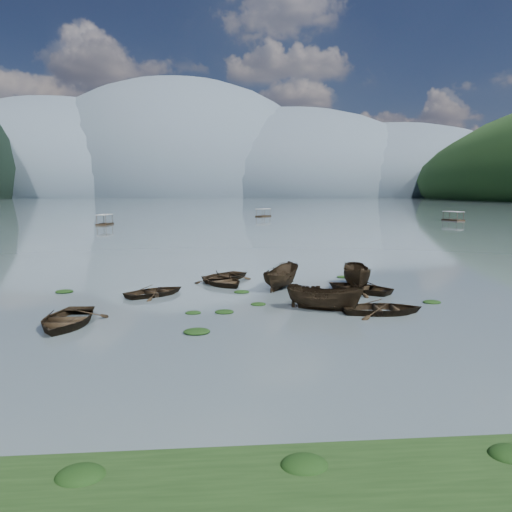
{
  "coord_description": "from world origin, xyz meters",
  "views": [
    {
      "loc": [
        -3.04,
        -22.59,
        6.38
      ],
      "look_at": [
        0.0,
        12.0,
        2.0
      ],
      "focal_mm": 35.0,
      "sensor_mm": 36.0,
      "label": 1
    }
  ],
  "objects": [
    {
      "name": "rowboat_0",
      "position": [
        -10.16,
        1.75,
        0.0
      ],
      "size": [
        3.63,
        4.9,
        0.98
      ],
      "primitive_type": "imported",
      "rotation": [
        0.0,
        0.0,
        -0.06
      ],
      "color": "black",
      "rests_on": "ground"
    },
    {
      "name": "weed_clump_7",
      "position": [
        6.84,
        14.15,
        0.0
      ],
      "size": [
        0.95,
        0.76,
        0.21
      ],
      "primitive_type": "ellipsoid",
      "color": "black",
      "rests_on": "ground"
    },
    {
      "name": "weed_clump_5",
      "position": [
        -12.64,
        10.08,
        0.0
      ],
      "size": [
        1.14,
        0.92,
        0.24
      ],
      "primitive_type": "ellipsoid",
      "color": "black",
      "rests_on": "ground"
    },
    {
      "name": "haze_mtn_a",
      "position": [
        -260.0,
        900.0,
        0.0
      ],
      "size": [
        520.0,
        520.0,
        280.0
      ],
      "primitive_type": "ellipsoid",
      "color": "#475666",
      "rests_on": "ground"
    },
    {
      "name": "rowboat_1",
      "position": [
        -6.65,
        8.68,
        0.0
      ],
      "size": [
        4.83,
        4.6,
        0.81
      ],
      "primitive_type": "imported",
      "rotation": [
        0.0,
        0.0,
        2.21
      ],
      "color": "black",
      "rests_on": "ground"
    },
    {
      "name": "weed_clump_4",
      "position": [
        9.74,
        5.01,
        0.0
      ],
      "size": [
        1.06,
        0.84,
        0.22
      ],
      "primitive_type": "ellipsoid",
      "color": "black",
      "rests_on": "ground"
    },
    {
      "name": "rowboat_2",
      "position": [
        3.07,
        3.84,
        0.0
      ],
      "size": [
        4.61,
        3.35,
        1.67
      ],
      "primitive_type": "imported",
      "rotation": [
        0.0,
        0.0,
        1.12
      ],
      "color": "black",
      "rests_on": "ground"
    },
    {
      "name": "rowboat_7",
      "position": [
        -2.35,
        13.74,
        0.0
      ],
      "size": [
        5.24,
        5.4,
        0.91
      ],
      "primitive_type": "imported",
      "rotation": [
        0.0,
        0.0,
        5.59
      ],
      "color": "black",
      "rests_on": "ground"
    },
    {
      "name": "haze_mtn_c",
      "position": [
        140.0,
        900.0,
        0.0
      ],
      "size": [
        520.0,
        520.0,
        260.0
      ],
      "primitive_type": "ellipsoid",
      "color": "#475666",
      "rests_on": "ground"
    },
    {
      "name": "rowboat_3",
      "position": [
        6.41,
        8.71,
        0.0
      ],
      "size": [
        5.39,
        5.4,
        0.92
      ],
      "primitive_type": "imported",
      "rotation": [
        0.0,
        0.0,
        3.92
      ],
      "color": "black",
      "rests_on": "ground"
    },
    {
      "name": "weed_clump_1",
      "position": [
        -4.11,
        3.64,
        0.0
      ],
      "size": [
        0.86,
        0.69,
        0.19
      ],
      "primitive_type": "ellipsoid",
      "color": "black",
      "rests_on": "ground"
    },
    {
      "name": "rowboat_8",
      "position": [
        1.54,
        10.41,
        0.0
      ],
      "size": [
        3.62,
        4.82,
        1.76
      ],
      "primitive_type": "imported",
      "rotation": [
        0.0,
        0.0,
        2.66
      ],
      "color": "black",
      "rests_on": "ground"
    },
    {
      "name": "ground_plane",
      "position": [
        0.0,
        0.0,
        0.0
      ],
      "size": [
        2400.0,
        2400.0,
        0.0
      ],
      "primitive_type": "plane",
      "color": "#505F64"
    },
    {
      "name": "weed_clump_6",
      "position": [
        -1.19,
        9.04,
        0.0
      ],
      "size": [
        1.02,
        0.85,
        0.21
      ],
      "primitive_type": "ellipsoid",
      "color": "black",
      "rests_on": "ground"
    },
    {
      "name": "rowboat_5",
      "position": [
        6.75,
        10.12,
        0.0
      ],
      "size": [
        2.74,
        5.05,
        1.85
      ],
      "primitive_type": "imported",
      "rotation": [
        0.0,
        0.0,
        -0.21
      ],
      "color": "black",
      "rests_on": "ground"
    },
    {
      "name": "pontoon_left",
      "position": [
        -24.7,
        80.54,
        0.0
      ],
      "size": [
        2.64,
        5.48,
        2.04
      ],
      "primitive_type": null,
      "rotation": [
        0.0,
        0.0,
        -0.08
      ],
      "color": "black",
      "rests_on": "ground"
    },
    {
      "name": "weed_clump_2",
      "position": [
        -2.44,
        3.63,
        0.0
      ],
      "size": [
        1.03,
        0.82,
        0.22
      ],
      "primitive_type": "ellipsoid",
      "color": "black",
      "rests_on": "ground"
    },
    {
      "name": "haze_mtn_d",
      "position": [
        320.0,
        900.0,
        0.0
      ],
      "size": [
        520.0,
        520.0,
        220.0
      ],
      "primitive_type": "ellipsoid",
      "color": "#475666",
      "rests_on": "ground"
    },
    {
      "name": "haze_mtn_b",
      "position": [
        -60.0,
        900.0,
        0.0
      ],
      "size": [
        520.0,
        520.0,
        340.0
      ],
      "primitive_type": "ellipsoid",
      "color": "#475666",
      "rests_on": "ground"
    },
    {
      "name": "weed_clump_0",
      "position": [
        -3.8,
        -0.18,
        0.0
      ],
      "size": [
        1.24,
        1.01,
        0.27
      ],
      "primitive_type": "ellipsoid",
      "color": "black",
      "rests_on": "ground"
    },
    {
      "name": "rowboat_6",
      "position": [
        -2.37,
        11.91,
        0.0
      ],
      "size": [
        4.73,
        5.24,
        0.89
      ],
      "primitive_type": "imported",
      "rotation": [
        0.0,
        0.0,
        0.49
      ],
      "color": "black",
      "rests_on": "ground"
    },
    {
      "name": "pontoon_centre",
      "position": [
        10.95,
        113.69,
        0.0
      ],
      "size": [
        4.85,
        5.7,
        2.06
      ],
      "primitive_type": null,
      "rotation": [
        0.0,
        0.0,
        -0.59
      ],
      "color": "black",
      "rests_on": "ground"
    },
    {
      "name": "rowboat_4",
      "position": [
        6.0,
        2.78,
        0.0
      ],
      "size": [
        4.43,
        3.27,
        0.89
      ],
      "primitive_type": "imported",
      "rotation": [
        0.0,
        0.0,
        1.52
      ],
      "color": "black",
      "rests_on": "ground"
    },
    {
      "name": "weed_clump_3",
      "position": [
        -0.45,
        5.4,
        0.0
      ],
      "size": [
        0.89,
        0.75,
        0.2
      ],
      "primitive_type": "ellipsoid",
      "color": "black",
      "rests_on": "ground"
    },
    {
      "name": "pontoon_right",
      "position": [
        53.15,
        89.65,
        0.0
      ],
      "size": [
        3.52,
        5.78,
        2.07
      ],
      "primitive_type": null,
      "rotation": [
        0.0,
        0.0,
        0.25
      ],
      "color": "black",
      "rests_on": "ground"
    }
  ]
}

